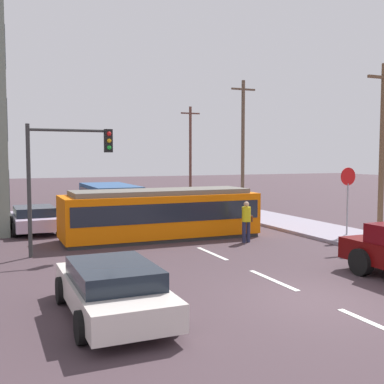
{
  "coord_description": "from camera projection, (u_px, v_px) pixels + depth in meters",
  "views": [
    {
      "loc": [
        -7.29,
        -9.22,
        3.5
      ],
      "look_at": [
        0.19,
        8.27,
        2.06
      ],
      "focal_mm": 44.39,
      "sensor_mm": 36.0,
      "label": 1
    }
  ],
  "objects": [
    {
      "name": "ground_plane",
      "position": [
        172.0,
        236.0,
        20.74
      ],
      "size": [
        120.0,
        120.0,
        0.0
      ],
      "primitive_type": "plane",
      "color": "#43333A"
    },
    {
      "name": "sidewalk_curb_right",
      "position": [
        359.0,
        239.0,
        19.74
      ],
      "size": [
        3.2,
        36.0,
        0.14
      ],
      "primitive_type": "cube",
      "color": "gray",
      "rests_on": "ground"
    },
    {
      "name": "lane_stripe_0",
      "position": [
        380.0,
        327.0,
        9.74
      ],
      "size": [
        0.16,
        2.4,
        0.01
      ],
      "primitive_type": "cube",
      "color": "silver",
      "rests_on": "ground"
    },
    {
      "name": "lane_stripe_1",
      "position": [
        273.0,
        280.0,
        13.41
      ],
      "size": [
        0.16,
        2.4,
        0.01
      ],
      "primitive_type": "cube",
      "color": "silver",
      "rests_on": "ground"
    },
    {
      "name": "lane_stripe_2",
      "position": [
        212.0,
        253.0,
        17.08
      ],
      "size": [
        0.16,
        2.4,
        0.01
      ],
      "primitive_type": "cube",
      "color": "silver",
      "rests_on": "ground"
    },
    {
      "name": "lane_stripe_3",
      "position": [
        135.0,
        220.0,
        25.99
      ],
      "size": [
        0.16,
        2.4,
        0.01
      ],
      "primitive_type": "cube",
      "color": "silver",
      "rests_on": "ground"
    },
    {
      "name": "lane_stripe_4",
      "position": [
        110.0,
        209.0,
        31.49
      ],
      "size": [
        0.16,
        2.4,
        0.01
      ],
      "primitive_type": "cube",
      "color": "silver",
      "rests_on": "ground"
    },
    {
      "name": "streetcar_tram",
      "position": [
        161.0,
        213.0,
        20.16
      ],
      "size": [
        8.32,
        2.58,
        2.1
      ],
      "color": "orange",
      "rests_on": "ground"
    },
    {
      "name": "city_bus",
      "position": [
        110.0,
        199.0,
        27.24
      ],
      "size": [
        2.57,
        5.72,
        1.87
      ],
      "color": "#2E5185",
      "rests_on": "ground"
    },
    {
      "name": "pedestrian_crossing",
      "position": [
        246.0,
        219.0,
        19.25
      ],
      "size": [
        0.51,
        0.36,
        1.67
      ],
      "color": "#242743",
      "rests_on": "ground"
    },
    {
      "name": "parked_sedan_near",
      "position": [
        112.0,
        288.0,
        10.35
      ],
      "size": [
        2.03,
        4.45,
        1.19
      ],
      "color": "silver",
      "rests_on": "ground"
    },
    {
      "name": "parked_sedan_mid",
      "position": [
        34.0,
        219.0,
        21.93
      ],
      "size": [
        2.14,
        4.17,
        1.19
      ],
      "color": "silver",
      "rests_on": "ground"
    },
    {
      "name": "stop_sign",
      "position": [
        348.0,
        187.0,
        20.26
      ],
      "size": [
        0.76,
        0.07,
        2.88
      ],
      "color": "gray",
      "rests_on": "sidewalk_curb_right"
    },
    {
      "name": "traffic_light_mast",
      "position": [
        65.0,
        163.0,
        16.68
      ],
      "size": [
        2.99,
        0.33,
        4.61
      ],
      "color": "#333333",
      "rests_on": "ground"
    },
    {
      "name": "utility_pole_near",
      "position": [
        382.0,
        146.0,
        20.82
      ],
      "size": [
        1.8,
        0.24,
        7.52
      ],
      "color": "brown",
      "rests_on": "ground"
    },
    {
      "name": "utility_pole_mid",
      "position": [
        243.0,
        142.0,
        32.48
      ],
      "size": [
        1.8,
        0.24,
        8.64
      ],
      "color": "brown",
      "rests_on": "ground"
    },
    {
      "name": "utility_pole_far",
      "position": [
        190.0,
        149.0,
        42.68
      ],
      "size": [
        1.8,
        0.24,
        7.93
      ],
      "color": "brown",
      "rests_on": "ground"
    }
  ]
}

